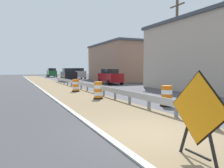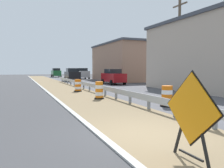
{
  "view_description": "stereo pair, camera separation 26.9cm",
  "coord_description": "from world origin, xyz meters",
  "px_view_note": "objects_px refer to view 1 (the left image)",
  "views": [
    {
      "loc": [
        -3.69,
        -5.63,
        1.97
      ],
      "look_at": [
        1.04,
        5.1,
        1.18
      ],
      "focal_mm": 35.88,
      "sensor_mm": 36.0,
      "label": 1
    },
    {
      "loc": [
        -3.44,
        -5.74,
        1.97
      ],
      "look_at": [
        1.04,
        5.1,
        1.18
      ],
      "focal_mm": 35.88,
      "sensor_mm": 36.0,
      "label": 2
    }
  ],
  "objects_px": {
    "car_lead_far_lane": "(52,73)",
    "car_trailing_near_lane": "(79,74)",
    "traffic_barrel_nearest": "(167,97)",
    "traffic_barrel_mid": "(76,86)",
    "warning_sign_diamond": "(198,112)",
    "utility_pole_near": "(176,44)",
    "car_lead_near_lane": "(69,75)",
    "traffic_barrel_close": "(98,91)",
    "car_mid_far_lane": "(110,77)"
  },
  "relations": [
    {
      "from": "warning_sign_diamond",
      "to": "car_trailing_near_lane",
      "type": "xyz_separation_m",
      "value": [
        8.24,
        39.7,
        0.02
      ]
    },
    {
      "from": "traffic_barrel_close",
      "to": "car_trailing_near_lane",
      "type": "height_order",
      "value": "car_trailing_near_lane"
    },
    {
      "from": "traffic_barrel_mid",
      "to": "car_lead_near_lane",
      "type": "height_order",
      "value": "car_lead_near_lane"
    },
    {
      "from": "traffic_barrel_close",
      "to": "car_mid_far_lane",
      "type": "relative_size",
      "value": 0.26
    },
    {
      "from": "traffic_barrel_nearest",
      "to": "traffic_barrel_close",
      "type": "height_order",
      "value": "traffic_barrel_close"
    },
    {
      "from": "traffic_barrel_nearest",
      "to": "traffic_barrel_close",
      "type": "xyz_separation_m",
      "value": [
        -2.28,
        4.21,
        0.02
      ]
    },
    {
      "from": "traffic_barrel_nearest",
      "to": "car_lead_near_lane",
      "type": "distance_m",
      "value": 26.18
    },
    {
      "from": "traffic_barrel_close",
      "to": "car_lead_near_lane",
      "type": "relative_size",
      "value": 0.26
    },
    {
      "from": "car_trailing_near_lane",
      "to": "car_mid_far_lane",
      "type": "height_order",
      "value": "car_trailing_near_lane"
    },
    {
      "from": "traffic_barrel_mid",
      "to": "car_lead_far_lane",
      "type": "height_order",
      "value": "car_lead_far_lane"
    },
    {
      "from": "traffic_barrel_close",
      "to": "warning_sign_diamond",
      "type": "bearing_deg",
      "value": -98.26
    },
    {
      "from": "warning_sign_diamond",
      "to": "car_trailing_near_lane",
      "type": "distance_m",
      "value": 40.55
    },
    {
      "from": "traffic_barrel_mid",
      "to": "utility_pole_near",
      "type": "height_order",
      "value": "utility_pole_near"
    },
    {
      "from": "traffic_barrel_nearest",
      "to": "car_lead_near_lane",
      "type": "height_order",
      "value": "car_lead_near_lane"
    },
    {
      "from": "traffic_barrel_nearest",
      "to": "traffic_barrel_mid",
      "type": "relative_size",
      "value": 1.03
    },
    {
      "from": "car_trailing_near_lane",
      "to": "car_mid_far_lane",
      "type": "bearing_deg",
      "value": -1.59
    },
    {
      "from": "car_lead_far_lane",
      "to": "car_trailing_near_lane",
      "type": "bearing_deg",
      "value": -164.21
    },
    {
      "from": "utility_pole_near",
      "to": "car_lead_far_lane",
      "type": "bearing_deg",
      "value": 97.12
    },
    {
      "from": "car_lead_near_lane",
      "to": "car_trailing_near_lane",
      "type": "xyz_separation_m",
      "value": [
        3.73,
        7.6,
        0.02
      ]
    },
    {
      "from": "traffic_barrel_nearest",
      "to": "car_trailing_near_lane",
      "type": "xyz_separation_m",
      "value": [
        4.48,
        33.76,
        0.57
      ]
    },
    {
      "from": "traffic_barrel_close",
      "to": "traffic_barrel_mid",
      "type": "height_order",
      "value": "traffic_barrel_close"
    },
    {
      "from": "warning_sign_diamond",
      "to": "car_mid_far_lane",
      "type": "relative_size",
      "value": 0.44
    },
    {
      "from": "warning_sign_diamond",
      "to": "utility_pole_near",
      "type": "height_order",
      "value": "utility_pole_near"
    },
    {
      "from": "car_trailing_near_lane",
      "to": "car_mid_far_lane",
      "type": "xyz_separation_m",
      "value": [
        -0.38,
        -16.72,
        -0.09
      ]
    },
    {
      "from": "warning_sign_diamond",
      "to": "traffic_barrel_mid",
      "type": "distance_m",
      "value": 15.51
    },
    {
      "from": "car_lead_far_lane",
      "to": "utility_pole_near",
      "type": "distance_m",
      "value": 39.77
    },
    {
      "from": "utility_pole_near",
      "to": "warning_sign_diamond",
      "type": "bearing_deg",
      "value": -128.04
    },
    {
      "from": "traffic_barrel_nearest",
      "to": "utility_pole_near",
      "type": "xyz_separation_m",
      "value": [
        6.04,
        6.58,
        3.7
      ]
    },
    {
      "from": "traffic_barrel_close",
      "to": "car_lead_far_lane",
      "type": "distance_m",
      "value": 41.86
    },
    {
      "from": "traffic_barrel_close",
      "to": "car_trailing_near_lane",
      "type": "xyz_separation_m",
      "value": [
        6.77,
        29.55,
        0.55
      ]
    },
    {
      "from": "car_lead_near_lane",
      "to": "utility_pole_near",
      "type": "relative_size",
      "value": 0.54
    },
    {
      "from": "car_lead_far_lane",
      "to": "utility_pole_near",
      "type": "height_order",
      "value": "utility_pole_near"
    },
    {
      "from": "car_trailing_near_lane",
      "to": "car_lead_far_lane",
      "type": "xyz_separation_m",
      "value": [
        -3.36,
        12.17,
        0.01
      ]
    },
    {
      "from": "warning_sign_diamond",
      "to": "traffic_barrel_mid",
      "type": "height_order",
      "value": "warning_sign_diamond"
    },
    {
      "from": "utility_pole_near",
      "to": "traffic_barrel_close",
      "type": "bearing_deg",
      "value": -164.11
    },
    {
      "from": "car_lead_near_lane",
      "to": "car_mid_far_lane",
      "type": "relative_size",
      "value": 0.98
    },
    {
      "from": "warning_sign_diamond",
      "to": "utility_pole_near",
      "type": "relative_size",
      "value": 0.24
    },
    {
      "from": "traffic_barrel_nearest",
      "to": "car_trailing_near_lane",
      "type": "height_order",
      "value": "car_trailing_near_lane"
    },
    {
      "from": "traffic_barrel_mid",
      "to": "car_mid_far_lane",
      "type": "xyz_separation_m",
      "value": [
        6.52,
        7.54,
        0.5
      ]
    },
    {
      "from": "traffic_barrel_close",
      "to": "car_trailing_near_lane",
      "type": "bearing_deg",
      "value": 77.1
    },
    {
      "from": "traffic_barrel_nearest",
      "to": "car_mid_far_lane",
      "type": "distance_m",
      "value": 17.53
    },
    {
      "from": "traffic_barrel_mid",
      "to": "car_trailing_near_lane",
      "type": "xyz_separation_m",
      "value": [
        6.9,
        24.26,
        0.59
      ]
    },
    {
      "from": "car_lead_near_lane",
      "to": "traffic_barrel_nearest",
      "type": "bearing_deg",
      "value": -179.86
    },
    {
      "from": "warning_sign_diamond",
      "to": "car_lead_near_lane",
      "type": "height_order",
      "value": "car_lead_near_lane"
    },
    {
      "from": "traffic_barrel_nearest",
      "to": "traffic_barrel_mid",
      "type": "bearing_deg",
      "value": 104.27
    },
    {
      "from": "traffic_barrel_mid",
      "to": "car_trailing_near_lane",
      "type": "distance_m",
      "value": 25.23
    },
    {
      "from": "car_trailing_near_lane",
      "to": "car_lead_far_lane",
      "type": "relative_size",
      "value": 0.94
    },
    {
      "from": "traffic_barrel_nearest",
      "to": "utility_pole_near",
      "type": "bearing_deg",
      "value": 47.43
    },
    {
      "from": "warning_sign_diamond",
      "to": "traffic_barrel_close",
      "type": "xyz_separation_m",
      "value": [
        1.47,
        10.15,
        -0.53
      ]
    },
    {
      "from": "warning_sign_diamond",
      "to": "car_lead_near_lane",
      "type": "relative_size",
      "value": 0.45
    }
  ]
}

